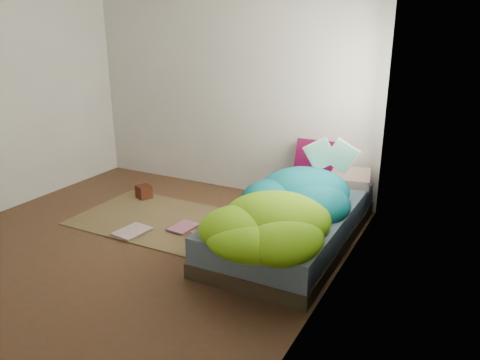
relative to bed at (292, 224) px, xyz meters
The scene contains 12 objects.
ground 1.43m from the bed, 149.45° to the right, with size 3.50×3.50×0.00m, color #47301B.
room_walls 2.02m from the bed, 149.42° to the right, with size 3.54×3.54×2.62m.
bed is the anchor object (origin of this frame).
duvet 0.41m from the bed, 90.00° to the right, with size 0.96×1.84×0.34m, color #065867, non-canonical shape.
rug 1.39m from the bed, behind, with size 1.60×1.10×0.01m, color brown.
pillow_floral 0.88m from the bed, 74.95° to the left, with size 0.52×0.32×0.12m, color beige.
pillow_magenta 0.94m from the bed, 96.74° to the left, with size 0.40×0.12×0.40m, color #470426.
open_book 0.83m from the bed, 71.85° to the left, with size 0.41×0.09×0.25m, color green, non-canonical shape.
wooden_box 1.89m from the bed, behind, with size 0.14×0.14×0.14m, color #3E100E.
floor_book_a 1.60m from the bed, 160.38° to the right, with size 0.24×0.33×0.02m, color silver.
floor_book_b 1.15m from the bed, 167.66° to the right, with size 0.21×0.28×0.03m, color pink.
floor_book_c 0.90m from the bed, 152.48° to the right, with size 0.22×0.30×0.02m, color tan.
Camera 1 is at (2.58, -2.91, 1.88)m, focal length 35.00 mm.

